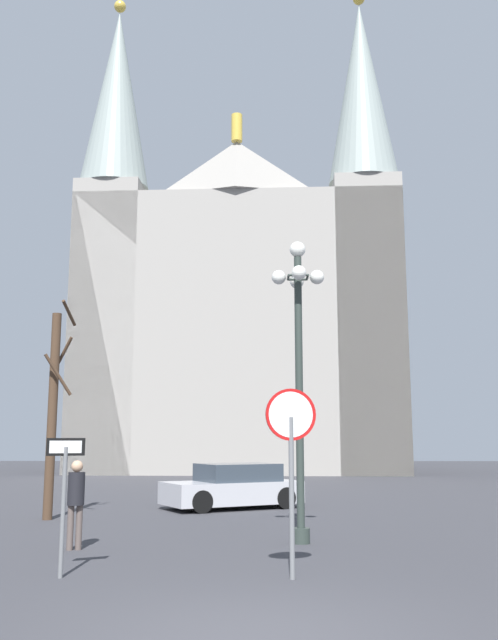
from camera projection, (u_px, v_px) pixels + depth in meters
ground_plane at (254, 638)px, 7.25m from camera, size 120.00×120.00×0.00m
cathedral at (241, 318)px, 46.54m from camera, size 20.90×14.01×31.58m
stop_sign at (291, 443)px, 10.61m from camera, size 0.79×0.21×2.84m
one_way_arrow_sign at (64, 487)px, 10.59m from camera, size 0.54×0.29×2.08m
street_lamp at (299, 352)px, 14.47m from camera, size 1.12×1.12×6.26m
bare_tree at (53, 410)px, 18.36m from camera, size 0.72×1.00×5.75m
parked_car_near_silver at (233, 487)px, 20.91m from camera, size 4.45×3.58×1.33m
pedestrian_walking at (76, 495)px, 13.16m from camera, size 0.32×0.32×1.66m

